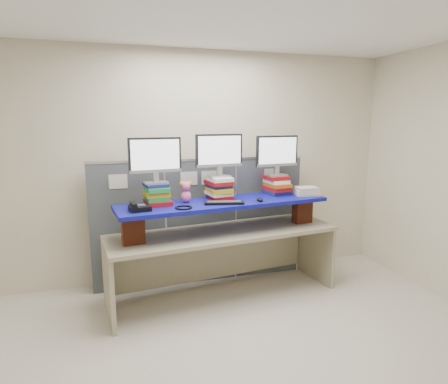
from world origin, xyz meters
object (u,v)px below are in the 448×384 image
object	(u,v)px
monitor_left	(155,157)
desk_phone	(139,207)
monitor_right	(277,153)
desk	(224,244)
monitor_center	(219,153)
keyboard	(224,203)
blue_board	(224,203)

from	to	relation	value
monitor_left	desk_phone	xyz separation A→B (m)	(-0.19, -0.22, -0.46)
monitor_left	desk_phone	world-z (taller)	monitor_left
monitor_right	desk	bearing A→B (deg)	-170.70
monitor_center	monitor_right	xyz separation A→B (m)	(0.72, 0.09, -0.03)
desk	keyboard	xyz separation A→B (m)	(-0.04, -0.13, 0.50)
desk	blue_board	xyz separation A→B (m)	(0.00, 0.00, 0.47)
desk_phone	monitor_right	bearing A→B (deg)	6.79
desk	monitor_right	world-z (taller)	monitor_right
blue_board	monitor_right	world-z (taller)	monitor_right
blue_board	monitor_right	size ratio (longest dim) A/B	4.28
desk	monitor_right	bearing A→B (deg)	9.30
monitor_right	monitor_center	bearing A→B (deg)	180.00
keyboard	monitor_right	bearing A→B (deg)	36.44
blue_board	monitor_center	xyz separation A→B (m)	(-0.02, 0.12, 0.54)
monitor_center	monitor_left	bearing A→B (deg)	-180.00
blue_board	monitor_center	bearing A→B (deg)	92.40
monitor_center	monitor_right	world-z (taller)	monitor_center
monitor_left	monitor_center	size ratio (longest dim) A/B	1.00
blue_board	desk	bearing A→B (deg)	173.03
desk_phone	monitor_left	bearing A→B (deg)	41.81
keyboard	desk_phone	world-z (taller)	desk_phone
monitor_left	blue_board	bearing A→B (deg)	-9.48
monitor_left	monitor_right	world-z (taller)	monitor_left
desk	keyboard	distance (m)	0.52
monitor_left	desk	bearing A→B (deg)	-9.48
blue_board	monitor_left	world-z (taller)	monitor_left
monitor_right	desk_phone	world-z (taller)	monitor_right
desk	blue_board	bearing A→B (deg)	-6.97
blue_board	keyboard	xyz separation A→B (m)	(-0.04, -0.13, 0.03)
keyboard	desk	bearing A→B (deg)	85.77
blue_board	desk_phone	distance (m)	0.93
monitor_left	desk_phone	distance (m)	0.54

